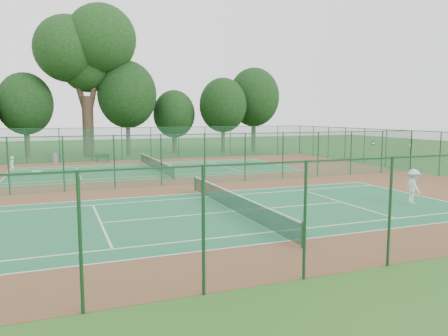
{
  "coord_description": "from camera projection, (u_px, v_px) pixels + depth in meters",
  "views": [
    {
      "loc": [
        -8.16,
        -28.58,
        4.76
      ],
      "look_at": [
        1.29,
        -4.33,
        1.6
      ],
      "focal_mm": 35.0,
      "sensor_mm": 36.0,
      "label": 1
    }
  ],
  "objects": [
    {
      "name": "tennis_net_far",
      "position": [
        155.0,
        164.0,
        38.21
      ],
      "size": [
        0.1,
        12.9,
        0.97
      ],
      "color": "#153A20",
      "rests_on": "ground"
    },
    {
      "name": "trash_bin",
      "position": [
        55.0,
        158.0,
        43.13
      ],
      "size": [
        0.64,
        0.64,
        1.02
      ],
      "primitive_type": "cylinder",
      "rotation": [
        0.0,
        0.0,
        0.15
      ],
      "color": "gray",
      "rests_on": "red_pad"
    },
    {
      "name": "tennis_net_near",
      "position": [
        234.0,
        201.0,
        21.57
      ],
      "size": [
        0.1,
        12.9,
        0.97
      ],
      "color": "#13361E",
      "rests_on": "ground"
    },
    {
      "name": "fence_south",
      "position": [
        349.0,
        216.0,
        13.09
      ],
      "size": [
        40.0,
        0.09,
        3.5
      ],
      "color": "#1C5433",
      "rests_on": "ground"
    },
    {
      "name": "stray_ball_c",
      "position": [
        126.0,
        190.0,
        27.72
      ],
      "size": [
        0.07,
        0.07,
        0.07
      ],
      "primitive_type": "sphere",
      "color": "gold",
      "rests_on": "red_pad"
    },
    {
      "name": "court_near",
      "position": [
        234.0,
        211.0,
        21.63
      ],
      "size": [
        23.77,
        10.97,
        0.01
      ],
      "primitive_type": "cube",
      "color": "#1F6441",
      "rests_on": "red_pad"
    },
    {
      "name": "ground",
      "position": [
        184.0,
        185.0,
        29.96
      ],
      "size": [
        120.0,
        120.0,
        0.0
      ],
      "primitive_type": "plane",
      "color": "#265119",
      "rests_on": "ground"
    },
    {
      "name": "player_far",
      "position": [
        12.0,
        166.0,
        34.61
      ],
      "size": [
        0.55,
        0.65,
        1.5
      ],
      "primitive_type": "imported",
      "rotation": [
        0.0,
        0.0,
        -1.98
      ],
      "color": "silver",
      "rests_on": "court_far"
    },
    {
      "name": "bench",
      "position": [
        103.0,
        158.0,
        44.25
      ],
      "size": [
        1.45,
        0.7,
        0.86
      ],
      "rotation": [
        0.0,
        0.0,
        -0.22
      ],
      "color": "#123619",
      "rests_on": "red_pad"
    },
    {
      "name": "evergreen_row",
      "position": [
        132.0,
        155.0,
        52.57
      ],
      "size": [
        39.0,
        5.0,
        12.0
      ],
      "primitive_type": null,
      "color": "black",
      "rests_on": "ground"
    },
    {
      "name": "kit_bag",
      "position": [
        37.0,
        172.0,
        35.72
      ],
      "size": [
        0.7,
        0.29,
        0.26
      ],
      "primitive_type": "cube",
      "rotation": [
        0.0,
        0.0,
        -0.04
      ],
      "color": "silver",
      "rests_on": "red_pad"
    },
    {
      "name": "stray_ball_a",
      "position": [
        239.0,
        182.0,
        31.0
      ],
      "size": [
        0.06,
        0.06,
        0.06
      ],
      "primitive_type": "sphere",
      "color": "#B7D030",
      "rests_on": "red_pad"
    },
    {
      "name": "fence_east",
      "position": [
        411.0,
        151.0,
        36.95
      ],
      "size": [
        0.09,
        36.0,
        3.5
      ],
      "rotation": [
        0.0,
        0.0,
        1.57
      ],
      "color": "#184930",
      "rests_on": "ground"
    },
    {
      "name": "fence_north",
      "position": [
        137.0,
        143.0,
        46.39
      ],
      "size": [
        40.0,
        0.09,
        3.5
      ],
      "color": "#1B5130",
      "rests_on": "ground"
    },
    {
      "name": "court_far",
      "position": [
        155.0,
        170.0,
        38.28
      ],
      "size": [
        23.77,
        10.97,
        0.01
      ],
      "primitive_type": "cube",
      "color": "#21683A",
      "rests_on": "red_pad"
    },
    {
      "name": "fence_divider",
      "position": [
        183.0,
        159.0,
        29.74
      ],
      "size": [
        40.0,
        0.09,
        3.5
      ],
      "color": "#1B5231",
      "rests_on": "ground"
    },
    {
      "name": "player_near",
      "position": [
        413.0,
        186.0,
        23.45
      ],
      "size": [
        1.01,
        1.35,
        1.87
      ],
      "primitive_type": "imported",
      "rotation": [
        0.0,
        0.0,
        1.28
      ],
      "color": "white",
      "rests_on": "court_near"
    },
    {
      "name": "red_pad",
      "position": [
        184.0,
        185.0,
        29.96
      ],
      "size": [
        40.0,
        36.0,
        0.01
      ],
      "primitive_type": "cube",
      "color": "brown",
      "rests_on": "ground"
    },
    {
      "name": "big_tree",
      "position": [
        86.0,
        49.0,
        48.77
      ],
      "size": [
        11.14,
        8.15,
        17.11
      ],
      "color": "#32261B",
      "rests_on": "ground"
    },
    {
      "name": "stray_ball_b",
      "position": [
        228.0,
        182.0,
        30.91
      ],
      "size": [
        0.07,
        0.07,
        0.07
      ],
      "primitive_type": "sphere",
      "color": "#CEE836",
      "rests_on": "red_pad"
    }
  ]
}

